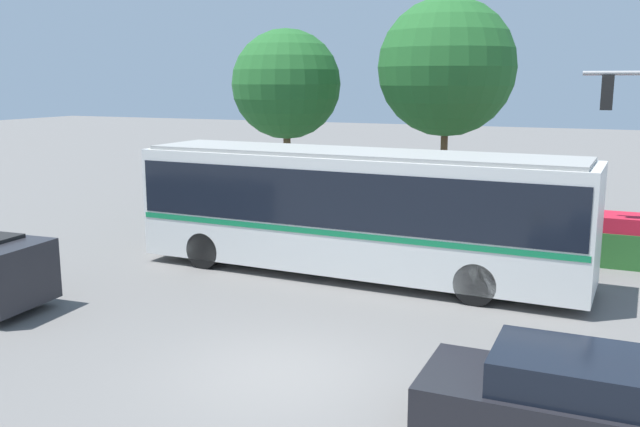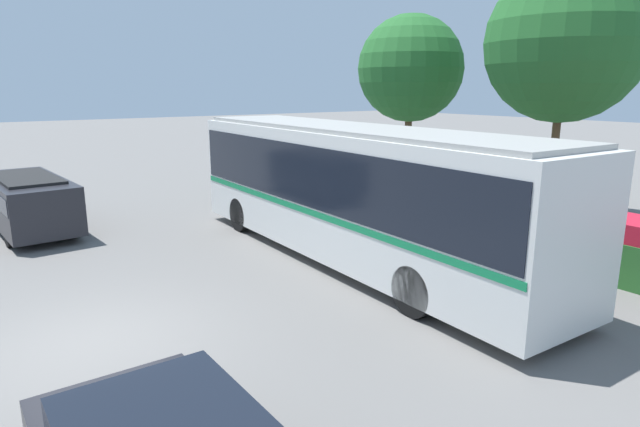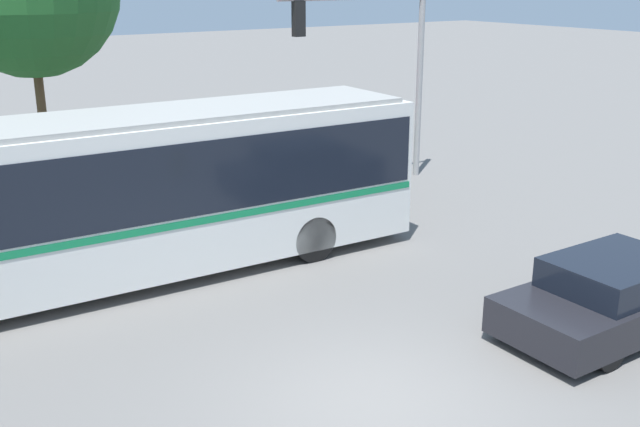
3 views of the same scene
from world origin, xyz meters
name	(u,v)px [view 2 (image 2 of 3)]	position (x,y,z in m)	size (l,w,h in m)	color
ground_plane	(94,343)	(0.00, 0.00, 0.00)	(140.00, 140.00, 0.00)	slate
city_bus	(351,185)	(-1.05, 6.41, 1.89)	(12.01, 2.89, 3.32)	silver
suv_left_lane	(28,199)	(-8.78, 0.29, 0.98)	(5.15, 2.18, 1.67)	#232328
street_tree_left	(410,69)	(-6.75, 13.95, 4.95)	(4.18, 4.18, 7.05)	brown
street_tree_centre	(565,43)	(-0.71, 14.57, 5.55)	(4.91, 4.91, 8.01)	brown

